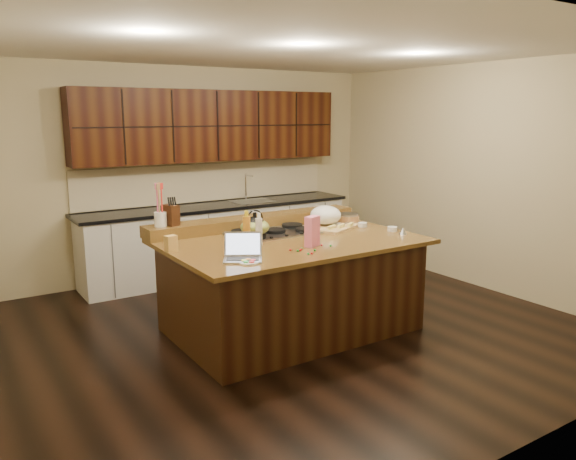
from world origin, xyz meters
TOP-DOWN VIEW (x-y plane):
  - room at (0.00, 0.00)m, footprint 5.52×5.02m
  - island at (0.00, 0.00)m, footprint 2.40×1.60m
  - back_ledge at (0.00, 0.70)m, footprint 2.40×0.30m
  - cooktop at (0.00, 0.30)m, footprint 0.92×0.52m
  - back_counter at (0.30, 2.23)m, footprint 3.70×0.66m
  - kettle at (-0.30, 0.17)m, footprint 0.25×0.25m
  - green_bowl at (-0.30, 0.17)m, footprint 0.33×0.33m
  - laptop at (-0.75, -0.42)m, footprint 0.40×0.37m
  - oil_bottle at (-0.48, -0.00)m, footprint 0.09×0.09m
  - vinegar_bottle at (-0.39, -0.06)m, footprint 0.07×0.07m
  - wooden_tray at (0.64, 0.27)m, footprint 0.69×0.61m
  - ramekin_a at (1.08, -0.26)m, footprint 0.11×0.11m
  - ramekin_b at (0.97, 0.08)m, footprint 0.11×0.11m
  - ramekin_c at (0.72, 0.22)m, footprint 0.13×0.13m
  - strainer_bowl at (0.96, 0.31)m, footprint 0.25×0.25m
  - kitchen_timer at (1.07, -0.42)m, footprint 0.09×0.09m
  - pink_bag at (-0.00, -0.35)m, footprint 0.17×0.13m
  - candy_plate at (-0.77, -0.55)m, footprint 0.23×0.23m
  - package_box at (-1.15, 0.16)m, footprint 0.11×0.09m
  - utensil_crock at (-1.04, 0.70)m, footprint 0.13×0.13m
  - knife_block at (-0.93, 0.70)m, footprint 0.14×0.19m
  - gumdrop_0 at (-0.17, -0.43)m, footprint 0.02×0.02m
  - gumdrop_1 at (-0.21, -0.59)m, footprint 0.02×0.02m
  - gumdrop_2 at (-0.27, -0.40)m, footprint 0.02×0.02m
  - gumdrop_3 at (0.13, -0.46)m, footprint 0.02×0.02m
  - gumdrop_4 at (-0.20, -0.46)m, footprint 0.02×0.02m
  - gumdrop_5 at (-0.15, -0.41)m, footprint 0.02×0.02m
  - gumdrop_6 at (-0.18, -0.60)m, footprint 0.02×0.02m
  - gumdrop_7 at (-0.23, -0.46)m, footprint 0.02×0.02m
  - gumdrop_8 at (0.07, -0.40)m, footprint 0.02×0.02m
  - gumdrop_9 at (-0.09, -0.52)m, footprint 0.02×0.02m

SIDE VIEW (x-z plane):
  - island at x=0.00m, z-range 0.00..0.92m
  - candy_plate at x=-0.77m, z-range 0.92..0.93m
  - gumdrop_0 at x=-0.17m, z-range 0.92..0.94m
  - gumdrop_1 at x=-0.21m, z-range 0.92..0.94m
  - gumdrop_2 at x=-0.27m, z-range 0.92..0.94m
  - gumdrop_3 at x=0.13m, z-range 0.92..0.94m
  - gumdrop_4 at x=-0.20m, z-range 0.92..0.94m
  - gumdrop_5 at x=-0.15m, z-range 0.92..0.94m
  - gumdrop_6 at x=-0.18m, z-range 0.92..0.94m
  - gumdrop_7 at x=-0.23m, z-range 0.92..0.94m
  - gumdrop_8 at x=0.07m, z-range 0.92..0.94m
  - gumdrop_9 at x=-0.09m, z-range 0.92..0.94m
  - cooktop at x=0.00m, z-range 0.91..0.96m
  - ramekin_a at x=1.08m, z-range 0.92..0.96m
  - ramekin_b at x=0.97m, z-range 0.92..0.96m
  - ramekin_c at x=0.72m, z-range 0.92..0.96m
  - kitchen_timer at x=1.07m, z-range 0.92..0.99m
  - strainer_bowl at x=0.96m, z-range 0.92..1.01m
  - laptop at x=-0.75m, z-range 0.87..1.09m
  - back_ledge at x=0.00m, z-range 0.92..1.04m
  - back_counter at x=0.30m, z-range -0.22..2.18m
  - package_box at x=-1.15m, z-range 0.92..1.06m
  - wooden_tray at x=0.64m, z-range 0.91..1.14m
  - green_bowl at x=-0.30m, z-range 0.97..1.12m
  - vinegar_bottle at x=-0.39m, z-range 0.92..1.17m
  - oil_bottle at x=-0.48m, z-range 0.92..1.19m
  - kettle at x=-0.30m, z-range 0.97..1.15m
  - pink_bag at x=0.00m, z-range 0.92..1.20m
  - utensil_crock at x=-1.04m, z-range 1.04..1.18m
  - knife_block at x=-0.93m, z-range 1.04..1.24m
  - room at x=0.00m, z-range -0.01..2.71m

